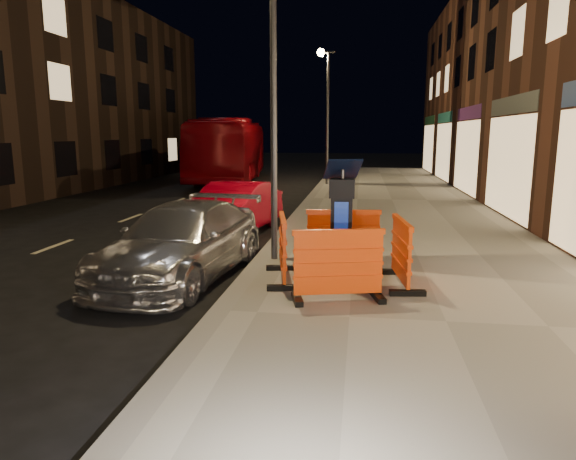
# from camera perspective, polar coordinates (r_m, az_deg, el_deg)

# --- Properties ---
(ground_plane) EXTENTS (120.00, 120.00, 0.00)m
(ground_plane) POSITION_cam_1_polar(r_m,az_deg,el_deg) (7.20, -7.55, -9.95)
(ground_plane) COLOR black
(ground_plane) RESTS_ON ground
(sidewalk) EXTENTS (6.00, 60.00, 0.15)m
(sidewalk) POSITION_cam_1_polar(r_m,az_deg,el_deg) (7.02, 17.14, -10.24)
(sidewalk) COLOR gray
(sidewalk) RESTS_ON ground
(kerb) EXTENTS (0.30, 60.00, 0.15)m
(kerb) POSITION_cam_1_polar(r_m,az_deg,el_deg) (7.18, -7.57, -9.39)
(kerb) COLOR slate
(kerb) RESTS_ON ground
(parking_kiosk) EXTENTS (0.68, 0.68, 1.87)m
(parking_kiosk) POSITION_cam_1_polar(r_m,az_deg,el_deg) (8.22, 5.96, 0.54)
(parking_kiosk) COLOR black
(parking_kiosk) RESTS_ON sidewalk
(barrier_front) EXTENTS (1.43, 0.86, 1.04)m
(barrier_front) POSITION_cam_1_polar(r_m,az_deg,el_deg) (7.39, 5.61, -3.91)
(barrier_front) COLOR #FF490D
(barrier_front) RESTS_ON sidewalk
(barrier_back) EXTENTS (1.39, 0.69, 1.04)m
(barrier_back) POSITION_cam_1_polar(r_m,az_deg,el_deg) (9.24, 6.14, -0.95)
(barrier_back) COLOR #FF490D
(barrier_back) RESTS_ON sidewalk
(barrier_kerbside) EXTENTS (0.79, 1.42, 1.04)m
(barrier_kerbside) POSITION_cam_1_polar(r_m,az_deg,el_deg) (8.39, -0.59, -2.07)
(barrier_kerbside) COLOR #FF490D
(barrier_kerbside) RESTS_ON sidewalk
(barrier_bldgside) EXTENTS (0.71, 1.40, 1.04)m
(barrier_bldgside) POSITION_cam_1_polar(r_m,az_deg,el_deg) (8.33, 12.45, -2.43)
(barrier_bldgside) COLOR #FF490D
(barrier_bldgside) RESTS_ON sidewalk
(car_silver) EXTENTS (2.32, 4.65, 1.30)m
(car_silver) POSITION_cam_1_polar(r_m,az_deg,el_deg) (9.39, -11.55, -5.13)
(car_silver) COLOR silver
(car_silver) RESTS_ON ground
(car_red) EXTENTS (1.98, 4.12, 1.30)m
(car_red) POSITION_cam_1_polar(r_m,az_deg,el_deg) (13.20, -6.02, -0.39)
(car_red) COLOR #A80317
(car_red) RESTS_ON ground
(bus_doubledecker) EXTENTS (4.07, 11.93, 3.26)m
(bus_doubledecker) POSITION_cam_1_polar(r_m,az_deg,el_deg) (28.05, -6.39, 5.49)
(bus_doubledecker) COLOR maroon
(bus_doubledecker) RESTS_ON ground
(street_lamp_mid) EXTENTS (0.12, 0.12, 6.00)m
(street_lamp_mid) POSITION_cam_1_polar(r_m,az_deg,el_deg) (9.64, -1.62, 14.41)
(street_lamp_mid) COLOR #3F3F44
(street_lamp_mid) RESTS_ON sidewalk
(street_lamp_far) EXTENTS (0.12, 0.12, 6.00)m
(street_lamp_far) POSITION_cam_1_polar(r_m,az_deg,el_deg) (24.54, 4.41, 12.15)
(street_lamp_far) COLOR #3F3F44
(street_lamp_far) RESTS_ON sidewalk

